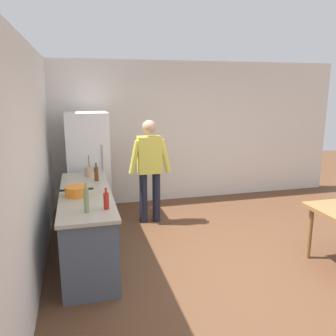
{
  "coord_description": "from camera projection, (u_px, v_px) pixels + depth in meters",
  "views": [
    {
      "loc": [
        -2.06,
        -3.58,
        2.18
      ],
      "look_at": [
        -0.78,
        1.33,
        1.03
      ],
      "focal_mm": 37.33,
      "sensor_mm": 36.0,
      "label": 1
    }
  ],
  "objects": [
    {
      "name": "kitchen_counter",
      "position": [
        87.0,
        225.0,
        4.53
      ],
      "size": [
        0.64,
        2.2,
        0.9
      ],
      "color": "#4C5666",
      "rests_on": "ground_plane"
    },
    {
      "name": "cooking_pot",
      "position": [
        77.0,
        191.0,
        4.26
      ],
      "size": [
        0.4,
        0.28,
        0.12
      ],
      "color": "orange",
      "rests_on": "kitchen_counter"
    },
    {
      "name": "bottle_sauce_red",
      "position": [
        106.0,
        201.0,
        3.78
      ],
      "size": [
        0.06,
        0.06,
        0.24
      ],
      "color": "#B22319",
      "rests_on": "kitchen_counter"
    },
    {
      "name": "wall_left",
      "position": [
        26.0,
        171.0,
        3.62
      ],
      "size": [
        0.12,
        5.6,
        2.7
      ],
      "primitive_type": "cube",
      "color": "silver",
      "rests_on": "ground_plane"
    },
    {
      "name": "person",
      "position": [
        150.0,
        165.0,
        5.66
      ],
      "size": [
        0.7,
        0.22,
        1.7
      ],
      "color": "#1E1E2D",
      "rests_on": "ground_plane"
    },
    {
      "name": "utensil_jar",
      "position": [
        88.0,
        171.0,
        5.23
      ],
      "size": [
        0.11,
        0.11,
        0.32
      ],
      "color": "tan",
      "rests_on": "kitchen_counter"
    },
    {
      "name": "ground_plane",
      "position": [
        255.0,
        267.0,
        4.37
      ],
      "size": [
        14.0,
        14.0,
        0.0
      ],
      "primitive_type": "plane",
      "color": "brown"
    },
    {
      "name": "bottle_vinegar_tall",
      "position": [
        86.0,
        200.0,
        3.68
      ],
      "size": [
        0.06,
        0.06,
        0.32
      ],
      "color": "gray",
      "rests_on": "kitchen_counter"
    },
    {
      "name": "bottle_beer_brown",
      "position": [
        96.0,
        174.0,
        4.95
      ],
      "size": [
        0.06,
        0.06,
        0.26
      ],
      "color": "#5B3314",
      "rests_on": "kitchen_counter"
    },
    {
      "name": "refrigerator",
      "position": [
        89.0,
        165.0,
        5.97
      ],
      "size": [
        0.7,
        0.67,
        1.8
      ],
      "color": "white",
      "rests_on": "ground_plane"
    },
    {
      "name": "wall_back",
      "position": [
        185.0,
        132.0,
        6.9
      ],
      "size": [
        6.4,
        0.12,
        2.7
      ],
      "primitive_type": "cube",
      "color": "silver",
      "rests_on": "ground_plane"
    }
  ]
}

